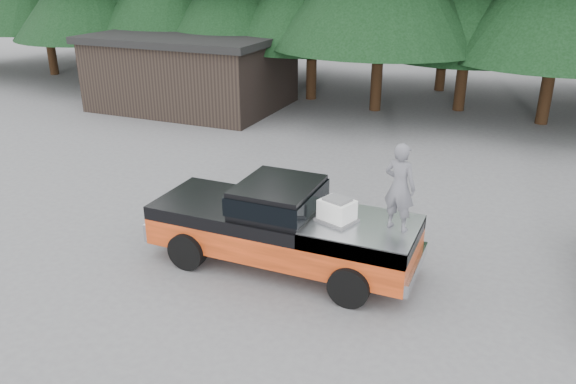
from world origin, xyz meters
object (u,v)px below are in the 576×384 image
at_px(pickup_truck, 283,237).
at_px(utility_building, 193,70).
at_px(air_compressor, 337,211).
at_px(man_on_bed, 400,187).

bearing_deg(pickup_truck, utility_building, 129.10).
relative_size(pickup_truck, air_compressor, 9.22).
relative_size(air_compressor, man_on_bed, 0.36).
relative_size(pickup_truck, utility_building, 0.71).
height_order(pickup_truck, man_on_bed, man_on_bed).
bearing_deg(utility_building, air_compressor, -47.69).
bearing_deg(man_on_bed, air_compressor, 22.22).
xyz_separation_m(pickup_truck, man_on_bed, (2.47, 0.06, 1.56)).
distance_m(air_compressor, man_on_bed, 1.39).
distance_m(air_compressor, utility_building, 16.41).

